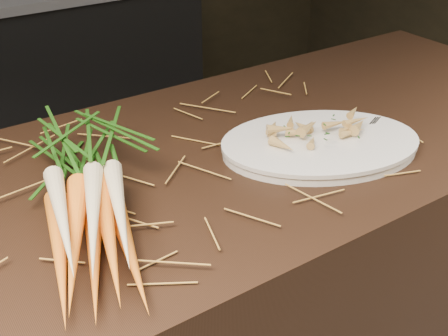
% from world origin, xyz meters
% --- Properties ---
extents(back_counter, '(1.82, 0.62, 0.84)m').
position_xyz_m(back_counter, '(0.30, 2.18, 0.42)').
color(back_counter, black).
rests_on(back_counter, ground).
extents(straw_bedding, '(1.40, 0.60, 0.02)m').
position_xyz_m(straw_bedding, '(0.00, 0.30, 0.91)').
color(straw_bedding, '#A9742F').
rests_on(straw_bedding, main_counter).
extents(root_veg_bunch, '(0.33, 0.57, 0.10)m').
position_xyz_m(root_veg_bunch, '(-0.01, 0.27, 0.95)').
color(root_veg_bunch, orange).
rests_on(root_veg_bunch, main_counter).
extents(serving_platter, '(0.47, 0.40, 0.02)m').
position_xyz_m(serving_platter, '(0.44, 0.20, 0.91)').
color(serving_platter, white).
rests_on(serving_platter, main_counter).
extents(roasted_veg_heap, '(0.23, 0.20, 0.04)m').
position_xyz_m(roasted_veg_heap, '(0.44, 0.20, 0.94)').
color(roasted_veg_heap, tan).
rests_on(roasted_veg_heap, serving_platter).
extents(serving_fork, '(0.14, 0.07, 0.00)m').
position_xyz_m(serving_fork, '(0.56, 0.12, 0.92)').
color(serving_fork, silver).
rests_on(serving_fork, serving_platter).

